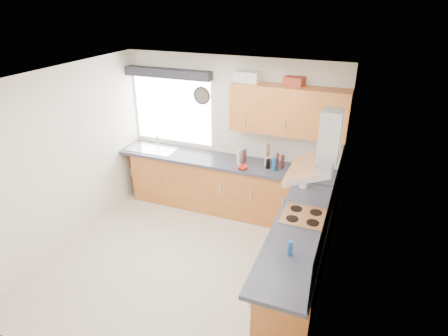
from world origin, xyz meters
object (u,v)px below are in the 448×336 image
at_px(extractor_hood, 321,152).
at_px(upper_cabinets, 288,111).
at_px(washing_machine, 172,179).
at_px(oven, 301,249).

xyz_separation_m(extractor_hood, upper_cabinets, (-0.65, 1.33, 0.03)).
distance_m(extractor_hood, washing_machine, 3.19).
bearing_deg(upper_cabinets, extractor_hood, -63.87).
height_order(extractor_hood, washing_machine, extractor_hood).
xyz_separation_m(oven, washing_machine, (-2.50, 1.22, -0.05)).
distance_m(upper_cabinets, washing_machine, 2.42).
relative_size(oven, extractor_hood, 1.09).
distance_m(oven, extractor_hood, 1.35).
relative_size(oven, washing_machine, 1.12).
bearing_deg(oven, extractor_hood, -0.00).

